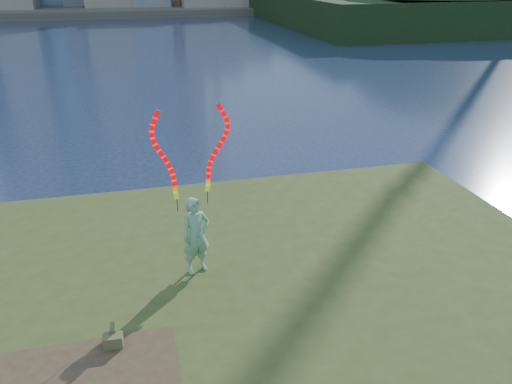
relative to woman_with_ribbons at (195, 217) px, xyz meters
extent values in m
plane|color=#1A2741|center=(-0.16, -0.22, -2.19)|extent=(320.00, 320.00, 0.00)
cube|color=#3B4C1B|center=(-0.16, -2.72, -2.04)|extent=(20.00, 18.00, 0.30)
cube|color=#3B4C1B|center=(-0.16, -2.42, -1.79)|extent=(17.00, 15.00, 0.30)
cube|color=#3B4C1B|center=(-0.16, -2.22, -1.54)|extent=(14.00, 12.00, 0.30)
cube|color=#4B4637|center=(-0.16, 94.78, -1.59)|extent=(320.00, 40.00, 1.20)
cube|color=black|center=(54.84, 59.78, -0.19)|extent=(70.00, 42.00, 4.00)
imported|color=#1D702B|center=(0.00, -0.03, -0.47)|extent=(0.78, 0.63, 1.85)
cylinder|color=black|center=(-0.36, -0.02, 0.35)|extent=(0.02, 0.02, 0.30)
cylinder|color=black|center=(0.34, 0.21, 0.35)|extent=(0.02, 0.02, 0.30)
cube|color=#4D5328|center=(-1.89, -2.21, -1.26)|extent=(0.37, 0.26, 0.26)
cylinder|color=#4D5328|center=(-1.89, -2.04, -1.09)|extent=(0.10, 0.24, 0.09)
camera|label=1|loc=(-1.09, -9.96, 5.07)|focal=35.00mm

